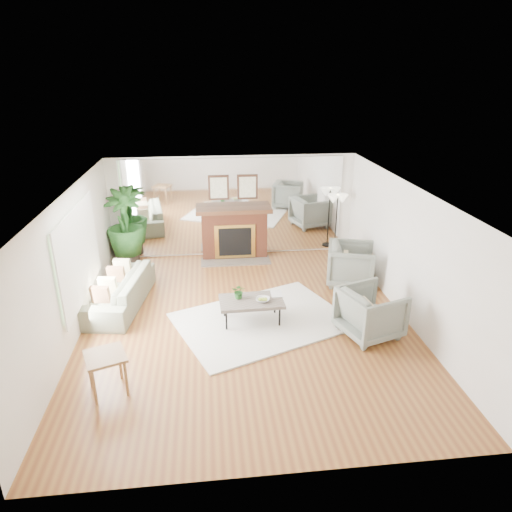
{
  "coord_description": "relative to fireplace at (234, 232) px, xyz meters",
  "views": [
    {
      "loc": [
        -0.65,
        -7.41,
        4.38
      ],
      "look_at": [
        0.24,
        0.6,
        1.09
      ],
      "focal_mm": 32.0,
      "sensor_mm": 36.0,
      "label": 1
    }
  ],
  "objects": [
    {
      "name": "area_rug",
      "position": [
        0.29,
        -3.26,
        -0.64
      ],
      "size": [
        3.61,
        3.13,
        0.03
      ],
      "primitive_type": "cube",
      "rotation": [
        0.0,
        0.0,
        0.38
      ],
      "color": "white",
      "rests_on": "ground"
    },
    {
      "name": "wall_left",
      "position": [
        -2.99,
        -3.26,
        0.59
      ],
      "size": [
        0.02,
        7.0,
        2.5
      ],
      "primitive_type": "cube",
      "color": "white",
      "rests_on": "ground"
    },
    {
      "name": "window_panel",
      "position": [
        -2.96,
        -2.86,
        0.69
      ],
      "size": [
        0.04,
        2.4,
        1.5
      ],
      "primitive_type": "cube",
      "color": "#B2E09E",
      "rests_on": "wall_left"
    },
    {
      "name": "floor_lamp",
      "position": [
        2.53,
        -0.16,
        0.69
      ],
      "size": [
        0.51,
        0.29,
        1.58
      ],
      "color": "black",
      "rests_on": "ground"
    },
    {
      "name": "mirror_panel",
      "position": [
        0.0,
        0.21,
        0.59
      ],
      "size": [
        5.4,
        0.04,
        2.4
      ],
      "primitive_type": "cube",
      "color": "silver",
      "rests_on": "wall_back"
    },
    {
      "name": "potted_ficus",
      "position": [
        -2.6,
        -0.16,
        0.34
      ],
      "size": [
        0.93,
        0.93,
        1.86
      ],
      "color": "black",
      "rests_on": "ground"
    },
    {
      "name": "armchair_front",
      "position": [
        2.12,
        -3.91,
        -0.22
      ],
      "size": [
        1.22,
        1.2,
        0.88
      ],
      "primitive_type": "imported",
      "rotation": [
        0.0,
        0.0,
        1.9
      ],
      "color": "slate",
      "rests_on": "ground"
    },
    {
      "name": "tabletop_plant",
      "position": [
        -0.13,
        -3.17,
        -0.05
      ],
      "size": [
        0.3,
        0.28,
        0.28
      ],
      "primitive_type": "imported",
      "rotation": [
        0.0,
        0.0,
        -0.25
      ],
      "color": "#2D6224",
      "rests_on": "coffee_table"
    },
    {
      "name": "fruit_bowl",
      "position": [
        0.29,
        -3.33,
        -0.16
      ],
      "size": [
        0.31,
        0.31,
        0.06
      ],
      "primitive_type": "imported",
      "rotation": [
        0.0,
        0.0,
        -0.3
      ],
      "color": "olive",
      "rests_on": "coffee_table"
    },
    {
      "name": "fireplace",
      "position": [
        0.0,
        0.0,
        0.0
      ],
      "size": [
        1.85,
        0.83,
        2.05
      ],
      "color": "brown",
      "rests_on": "ground"
    },
    {
      "name": "armchair_back",
      "position": [
        2.42,
        -1.81,
        -0.21
      ],
      "size": [
        1.23,
        1.21,
        0.9
      ],
      "primitive_type": "imported",
      "rotation": [
        0.0,
        0.0,
        1.28
      ],
      "color": "slate",
      "rests_on": "ground"
    },
    {
      "name": "coffee_table",
      "position": [
        0.09,
        -3.26,
        -0.23
      ],
      "size": [
        1.19,
        0.72,
        0.47
      ],
      "rotation": [
        0.0,
        0.0,
        0.03
      ],
      "color": "#62554D",
      "rests_on": "ground"
    },
    {
      "name": "side_table",
      "position": [
        -2.18,
        -5.0,
        -0.13
      ],
      "size": [
        0.71,
        0.71,
        0.63
      ],
      "rotation": [
        0.0,
        0.0,
        0.35
      ],
      "color": "olive",
      "rests_on": "ground"
    },
    {
      "name": "sofa",
      "position": [
        -2.45,
        -2.29,
        -0.33
      ],
      "size": [
        1.2,
        2.34,
        0.65
      ],
      "primitive_type": "imported",
      "rotation": [
        0.0,
        0.0,
        -1.72
      ],
      "color": "slate",
      "rests_on": "ground"
    },
    {
      "name": "wall_right",
      "position": [
        2.99,
        -3.26,
        0.59
      ],
      "size": [
        0.02,
        7.0,
        2.5
      ],
      "primitive_type": "cube",
      "color": "white",
      "rests_on": "ground"
    },
    {
      "name": "ground",
      "position": [
        0.0,
        -3.26,
        -0.66
      ],
      "size": [
        7.0,
        7.0,
        0.0
      ],
      "primitive_type": "plane",
      "color": "brown",
      "rests_on": "ground"
    },
    {
      "name": "wall_back",
      "position": [
        0.0,
        0.23,
        0.59
      ],
      "size": [
        6.0,
        0.02,
        2.5
      ],
      "primitive_type": "cube",
      "color": "white",
      "rests_on": "ground"
    },
    {
      "name": "book",
      "position": [
        0.48,
        -3.09,
        -0.18
      ],
      "size": [
        0.23,
        0.3,
        0.02
      ],
      "primitive_type": "imported",
      "rotation": [
        0.0,
        0.0,
        -0.05
      ],
      "color": "olive",
      "rests_on": "coffee_table"
    }
  ]
}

